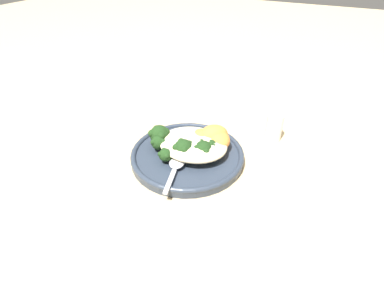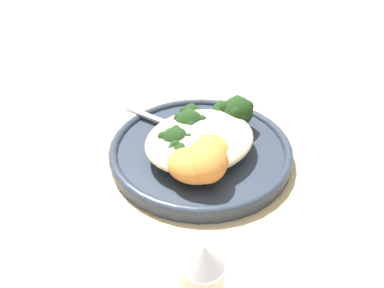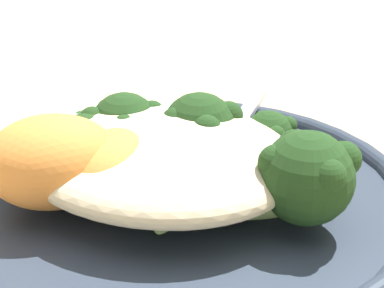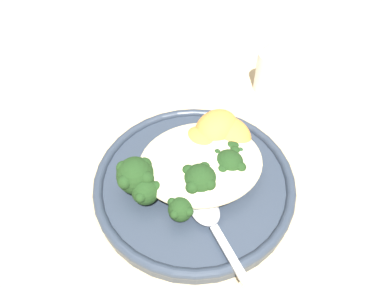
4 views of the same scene
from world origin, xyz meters
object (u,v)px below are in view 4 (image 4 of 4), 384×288
broccoli_stalk_1 (157,178)px  spoon (208,216)px  salt_shaker (269,67)px  plate (194,182)px  sweet_potato_chunk_1 (204,150)px  sweet_potato_chunk_0 (201,145)px  kale_tuft (232,160)px  broccoli_stalk_0 (139,174)px  broccoli_stalk_3 (197,177)px  broccoli_stalk_4 (218,164)px  broccoli_stalk_5 (214,154)px  quinoa_mound (204,162)px  sweet_potato_chunk_3 (228,134)px  sweet_potato_chunk_2 (216,130)px  broccoli_stalk_2 (179,192)px

broccoli_stalk_1 → spoon: (-0.05, 0.06, -0.01)m
spoon → salt_shaker: (-0.14, -0.22, 0.02)m
plate → sweet_potato_chunk_1: sweet_potato_chunk_1 is taller
broccoli_stalk_1 → sweet_potato_chunk_0: bearing=162.8°
kale_tuft → broccoli_stalk_0: bearing=1.5°
broccoli_stalk_3 → spoon: bearing=-14.1°
broccoli_stalk_4 → broccoli_stalk_5: (-0.00, -0.02, -0.00)m
plate → sweet_potato_chunk_1: bearing=-124.3°
broccoli_stalk_1 → broccoli_stalk_0: bearing=-64.1°
broccoli_stalk_1 → sweet_potato_chunk_1: bearing=155.5°
broccoli_stalk_5 → kale_tuft: broccoli_stalk_5 is taller
quinoa_mound → sweet_potato_chunk_1: same height
plate → salt_shaker: salt_shaker is taller
plate → spoon: 0.06m
sweet_potato_chunk_1 → quinoa_mound: bearing=77.1°
sweet_potato_chunk_1 → kale_tuft: bearing=146.6°
plate → sweet_potato_chunk_1: size_ratio=5.08×
broccoli_stalk_0 → sweet_potato_chunk_1: (-0.08, -0.02, -0.00)m
plate → sweet_potato_chunk_1: (-0.02, -0.03, 0.03)m
kale_tuft → salt_shaker: (-0.10, -0.16, 0.01)m
broccoli_stalk_0 → sweet_potato_chunk_0: size_ratio=1.49×
broccoli_stalk_0 → sweet_potato_chunk_3: broccoli_stalk_0 is taller
sweet_potato_chunk_0 → sweet_potato_chunk_2: sweet_potato_chunk_2 is taller
sweet_potato_chunk_0 → spoon: (0.01, 0.09, -0.01)m
quinoa_mound → broccoli_stalk_1: (0.06, 0.01, -0.00)m
plate → sweet_potato_chunk_2: 0.07m
broccoli_stalk_0 → broccoli_stalk_3: size_ratio=0.83×
sweet_potato_chunk_1 → sweet_potato_chunk_2: bearing=-130.7°
broccoli_stalk_4 → kale_tuft: bearing=46.5°
broccoli_stalk_3 → salt_shaker: 0.23m
sweet_potato_chunk_3 → kale_tuft: bearing=83.1°
broccoli_stalk_0 → sweet_potato_chunk_2: size_ratio=1.28×
broccoli_stalk_3 → sweet_potato_chunk_2: 0.08m
broccoli_stalk_1 → broccoli_stalk_4: 0.07m
sweet_potato_chunk_0 → sweet_potato_chunk_1: sweet_potato_chunk_0 is taller
sweet_potato_chunk_3 → spoon: sweet_potato_chunk_3 is taller
quinoa_mound → kale_tuft: quinoa_mound is taller
broccoli_stalk_0 → sweet_potato_chunk_2: bearing=174.9°
sweet_potato_chunk_0 → sweet_potato_chunk_3: bearing=-165.8°
quinoa_mound → sweet_potato_chunk_3: bearing=-136.7°
broccoli_stalk_2 → broccoli_stalk_4: size_ratio=1.17×
plate → broccoli_stalk_1: broccoli_stalk_1 is taller
broccoli_stalk_1 → broccoli_stalk_3: (-0.04, 0.01, 0.01)m
plate → broccoli_stalk_2: (0.02, 0.02, 0.02)m
broccoli_stalk_1 → spoon: 0.07m
sweet_potato_chunk_0 → sweet_potato_chunk_2: bearing=-146.1°
broccoli_stalk_4 → salt_shaker: (-0.12, -0.16, 0.00)m
quinoa_mound → broccoli_stalk_1: 0.06m
quinoa_mound → broccoli_stalk_1: bearing=9.3°
spoon → broccoli_stalk_3: bearing=171.0°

